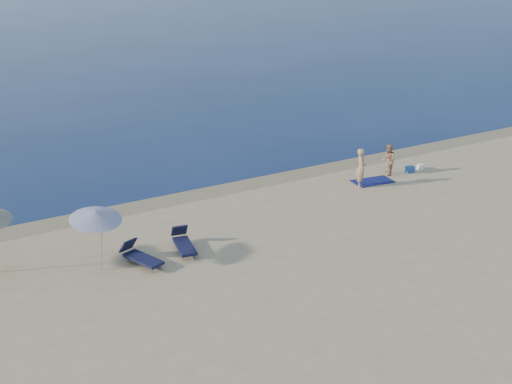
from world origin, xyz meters
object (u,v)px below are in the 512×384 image
person_left (361,168)px  umbrella_near (96,215)px  blue_cooler (410,169)px  person_right (388,160)px

person_left → umbrella_near: 13.39m
person_left → blue_cooler: person_left is taller
person_left → umbrella_near: (-13.22, -1.78, 1.08)m
person_left → blue_cooler: size_ratio=4.60×
person_right → blue_cooler: size_ratio=3.80×
person_right → blue_cooler: bearing=118.1°
person_left → person_right: (2.28, 0.66, -0.17)m
person_right → person_left: bearing=-35.4°
blue_cooler → umbrella_near: 17.04m
blue_cooler → umbrella_near: (-16.79, -2.21, 1.88)m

